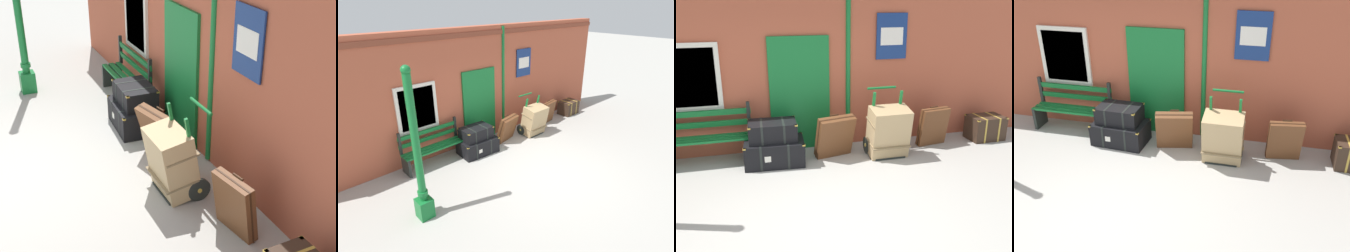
{
  "view_description": "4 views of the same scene",
  "coord_description": "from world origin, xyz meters",
  "views": [
    {
      "loc": [
        6.26,
        -0.66,
        3.72
      ],
      "look_at": [
        1.2,
        1.65,
        0.88
      ],
      "focal_mm": 51.58,
      "sensor_mm": 36.0,
      "label": 1
    },
    {
      "loc": [
        -4.7,
        -3.78,
        3.82
      ],
      "look_at": [
        0.25,
        1.61,
        0.61
      ],
      "focal_mm": 30.82,
      "sensor_mm": 36.0,
      "label": 2
    },
    {
      "loc": [
        -0.99,
        -4.29,
        2.69
      ],
      "look_at": [
        0.64,
        1.79,
        0.58
      ],
      "focal_mm": 40.34,
      "sensor_mm": 36.0,
      "label": 3
    },
    {
      "loc": [
        2.02,
        -4.02,
        3.61
      ],
      "look_at": [
        0.64,
        1.75,
        0.53
      ],
      "focal_mm": 39.84,
      "sensor_mm": 36.0,
      "label": 4
    }
  ],
  "objects": [
    {
      "name": "large_brown_trunk",
      "position": [
        1.41,
        1.61,
        0.47
      ],
      "size": [
        0.7,
        0.59,
        0.94
      ],
      "color": "tan",
      "rests_on": "ground"
    },
    {
      "name": "brick_facade",
      "position": [
        -0.01,
        2.6,
        1.6
      ],
      "size": [
        10.4,
        0.35,
        3.2
      ],
      "color": "#AD5138",
      "rests_on": "ground"
    },
    {
      "name": "steamer_trunk_base",
      "position": [
        -0.58,
        1.83,
        0.21
      ],
      "size": [
        1.05,
        0.72,
        0.43
      ],
      "color": "black",
      "rests_on": "ground"
    },
    {
      "name": "suitcase_charcoal",
      "position": [
        2.46,
        1.92,
        0.38
      ],
      "size": [
        0.62,
        0.35,
        0.78
      ],
      "color": "brown",
      "rests_on": "ground"
    },
    {
      "name": "steamer_trunk_middle",
      "position": [
        -0.59,
        1.87,
        0.58
      ],
      "size": [
        0.83,
        0.58,
        0.33
      ],
      "color": "black",
      "rests_on": "steamer_trunk_base"
    },
    {
      "name": "porters_trolley",
      "position": [
        1.41,
        1.78,
        0.27
      ],
      "size": [
        0.71,
        0.58,
        1.2
      ],
      "color": "black",
      "rests_on": "ground"
    },
    {
      "name": "platform_bench",
      "position": [
        -1.73,
        2.16,
        0.44
      ],
      "size": [
        1.6,
        0.43,
        1.01
      ],
      "color": "#146B2D",
      "rests_on": "ground"
    },
    {
      "name": "corner_trunk",
      "position": [
        3.65,
        1.96,
        0.24
      ],
      "size": [
        0.7,
        0.5,
        0.49
      ],
      "color": "#332319",
      "rests_on": "ground"
    },
    {
      "name": "ground_plane",
      "position": [
        0.0,
        0.0,
        0.0
      ],
      "size": [
        60.0,
        60.0,
        0.0
      ],
      "primitive_type": "plane",
      "color": "#A3A099"
    },
    {
      "name": "suitcase_oxblood",
      "position": [
        0.48,
        1.82,
        0.39
      ],
      "size": [
        0.74,
        0.53,
        0.79
      ],
      "color": "brown",
      "rests_on": "ground"
    }
  ]
}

